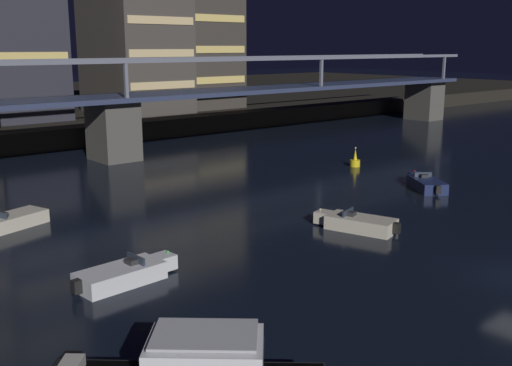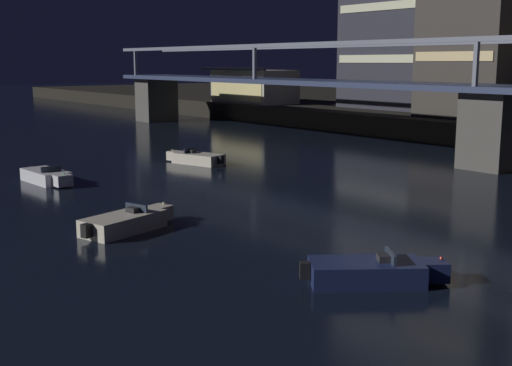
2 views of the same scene
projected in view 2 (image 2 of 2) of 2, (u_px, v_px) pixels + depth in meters
name	position (u px, v px, depth m)	size (l,w,h in m)	color
river_bridge	(497.00, 105.00, 47.48)	(105.71, 6.40, 9.38)	#4C4944
waterfront_pavilion	(253.00, 86.00, 89.35)	(12.40, 7.40, 4.70)	#B2AD9E
speedboat_near_center	(47.00, 176.00, 42.49)	(5.23, 2.08, 1.16)	silver
speedboat_near_right	(372.00, 272.00, 23.18)	(3.91, 4.74, 1.16)	#19234C
speedboat_mid_left	(127.00, 222.00, 30.41)	(2.86, 5.16, 1.16)	beige
speedboat_mid_center	(196.00, 158.00, 50.50)	(5.15, 2.89, 1.16)	beige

